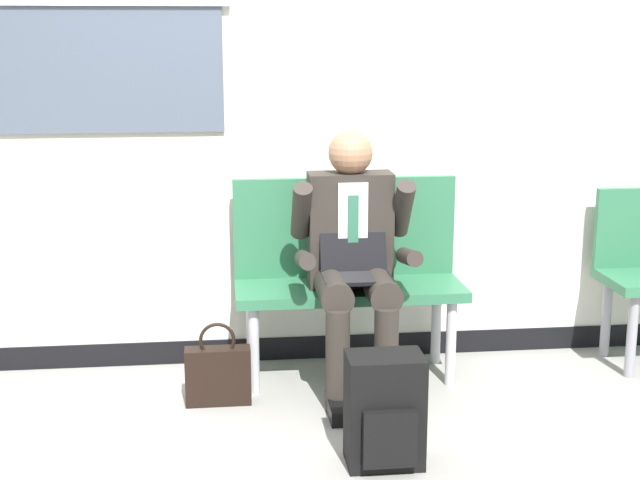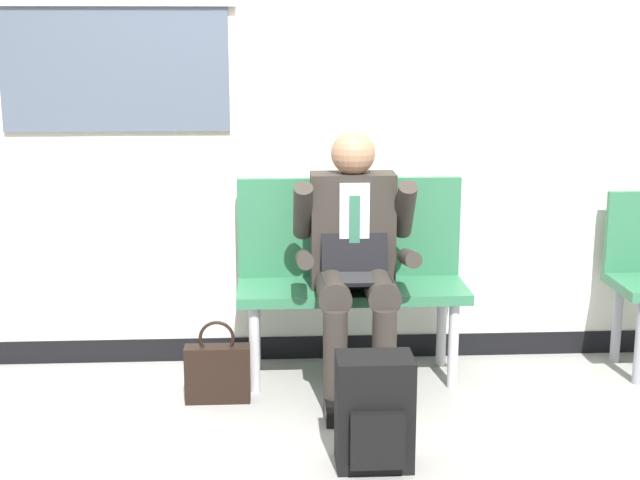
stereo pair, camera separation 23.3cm
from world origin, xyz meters
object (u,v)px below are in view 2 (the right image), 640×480
at_px(backpack, 374,413).
at_px(handbag, 218,372).
at_px(person_seated, 355,256).
at_px(bench_with_person, 351,266).

distance_m(backpack, handbag, 0.94).
distance_m(person_seated, handbag, 0.83).
xyz_separation_m(person_seated, backpack, (0.01, -0.81, -0.43)).
xyz_separation_m(bench_with_person, handbag, (-0.64, -0.33, -0.41)).
bearing_deg(handbag, person_seated, 11.36).
relative_size(person_seated, backpack, 2.71).
bearing_deg(bench_with_person, backpack, -89.68).
bearing_deg(person_seated, handbag, -168.64).
bearing_deg(person_seated, bench_with_person, 90.00).
relative_size(bench_with_person, person_seated, 0.90).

